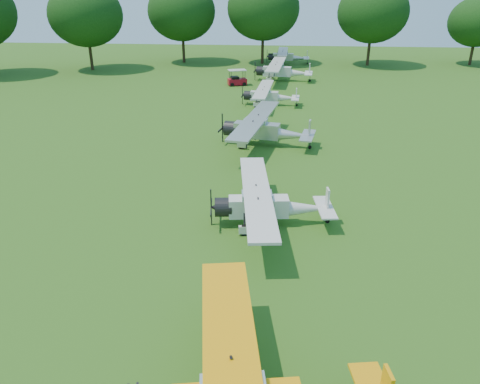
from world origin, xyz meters
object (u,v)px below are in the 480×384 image
object	(u,v)px
aircraft_5	(269,95)
golf_cart	(237,80)
aircraft_4	(264,128)
aircraft_7	(286,56)
aircraft_3	(268,204)
aircraft_6	(281,70)

from	to	relation	value
aircraft_5	golf_cart	bearing A→B (deg)	116.94
golf_cart	aircraft_5	bearing A→B (deg)	-85.00
aircraft_4	aircraft_7	xyz separation A→B (m)	(1.85, 40.80, -0.14)
aircraft_4	aircraft_5	world-z (taller)	aircraft_4
aircraft_3	aircraft_4	distance (m)	13.32
aircraft_7	aircraft_6	bearing A→B (deg)	-91.70
aircraft_3	aircraft_4	size ratio (longest dim) A/B	0.88
aircraft_5	golf_cart	world-z (taller)	golf_cart
aircraft_3	aircraft_7	size ratio (longest dim) A/B	0.98
aircraft_3	aircraft_5	world-z (taller)	aircraft_3
aircraft_4	golf_cart	world-z (taller)	aircraft_4
aircraft_4	aircraft_7	distance (m)	40.85
aircraft_4	aircraft_5	size ratio (longest dim) A/B	1.24
aircraft_4	aircraft_7	bearing A→B (deg)	96.91
aircraft_3	aircraft_7	bearing A→B (deg)	82.03
aircraft_5	golf_cart	xyz separation A→B (m)	(-4.31, 10.02, -0.47)
aircraft_3	aircraft_5	distance (m)	26.59
aircraft_5	aircraft_4	bearing A→B (deg)	-86.07
aircraft_6	aircraft_7	xyz separation A→B (m)	(0.70, 14.04, -0.16)
aircraft_3	aircraft_4	bearing A→B (deg)	86.51
aircraft_3	aircraft_6	world-z (taller)	aircraft_6
aircraft_4	golf_cart	size ratio (longest dim) A/B	4.70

